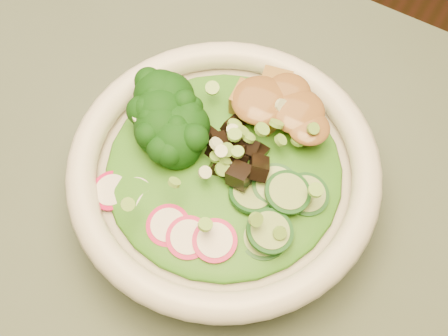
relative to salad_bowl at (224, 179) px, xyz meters
The scene contains 9 objects.
salad_bowl is the anchor object (origin of this frame).
lettuce_bed 0.02m from the salad_bowl, behind, with size 0.18×0.18×0.02m, color #1D5712.
broccoli_florets 0.06m from the salad_bowl, 169.83° to the left, with size 0.07×0.06×0.04m, color black, non-canonical shape.
radish_slices 0.06m from the salad_bowl, 99.72° to the right, with size 0.10×0.03×0.02m, color #B80E47, non-canonical shape.
cucumber_slices 0.06m from the salad_bowl, 13.43° to the right, with size 0.06×0.06×0.03m, color #99B967, non-canonical shape.
mushroom_heap 0.03m from the salad_bowl, 77.72° to the left, with size 0.06×0.06×0.03m, color black, non-canonical shape.
tofu_cubes 0.06m from the salad_bowl, 76.23° to the left, with size 0.08×0.05×0.03m, color olive, non-canonical shape.
peanut_sauce 0.07m from the salad_bowl, 76.23° to the left, with size 0.06×0.05×0.01m, color brown.
scallion_garnish 0.04m from the salad_bowl, behind, with size 0.17×0.17×0.02m, color #75AF3D, non-canonical shape.
Camera 1 is at (0.14, -0.05, 1.21)m, focal length 50.00 mm.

